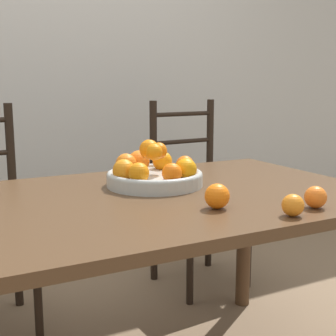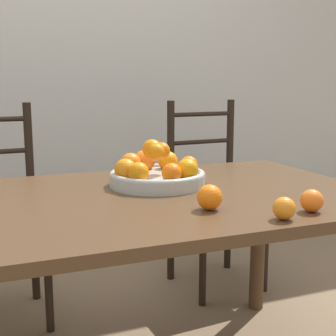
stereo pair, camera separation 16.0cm
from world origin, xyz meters
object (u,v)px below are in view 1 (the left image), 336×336
fruit_bowl (154,173)px  chair_right (196,198)px  orange_loose_2 (217,196)px  orange_loose_1 (293,205)px  orange_loose_0 (316,197)px

fruit_bowl → chair_right: 0.89m
orange_loose_2 → fruit_bowl: bearing=94.3°
fruit_bowl → orange_loose_2: size_ratio=4.62×
orange_loose_1 → chair_right: size_ratio=0.06×
orange_loose_0 → orange_loose_2: size_ratio=0.88×
fruit_bowl → orange_loose_1: (0.17, -0.54, -0.02)m
orange_loose_0 → orange_loose_2: (-0.27, 0.13, 0.00)m
orange_loose_0 → fruit_bowl: bearing=120.0°
orange_loose_0 → orange_loose_2: 0.30m
orange_loose_2 → orange_loose_1: bearing=-49.3°
fruit_bowl → orange_loose_2: (0.03, -0.38, -0.01)m
orange_loose_1 → chair_right: bearing=71.7°
fruit_bowl → orange_loose_0: (0.29, -0.51, -0.01)m
fruit_bowl → orange_loose_0: fruit_bowl is taller
fruit_bowl → orange_loose_1: 0.57m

